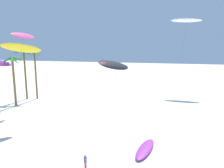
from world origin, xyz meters
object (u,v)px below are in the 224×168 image
object	(u,v)px
flying_kite_7	(115,65)
person_near_right	(85,162)
palm_tree_2	(35,59)
flying_kite_1	(186,20)
flying_kite_4	(22,48)
grounded_kite_0	(145,149)
palm_tree_1	(24,55)
flying_kite_5	(23,36)
palm_tree_3	(13,64)

from	to	relation	value
flying_kite_7	person_near_right	world-z (taller)	flying_kite_7
flying_kite_7	person_near_right	distance (m)	8.90
palm_tree_2	flying_kite_1	distance (m)	35.59
person_near_right	flying_kite_4	bearing A→B (deg)	146.82
palm_tree_2	flying_kite_7	distance (m)	29.96
flying_kite_4	grounded_kite_0	size ratio (longest dim) A/B	2.25
palm_tree_2	flying_kite_4	distance (m)	15.62
palm_tree_2	person_near_right	size ratio (longest dim) A/B	6.54
flying_kite_7	palm_tree_2	bearing A→B (deg)	139.13
palm_tree_1	flying_kite_5	distance (m)	10.14
palm_tree_3	flying_kite_4	distance (m)	11.63
palm_tree_1	flying_kite_4	size ratio (longest dim) A/B	0.95
flying_kite_4	flying_kite_5	xyz separation A→B (m)	(-3.76, 5.18, 1.97)
palm_tree_1	flying_kite_1	bearing A→B (deg)	28.28
palm_tree_3	person_near_right	distance (m)	27.16
palm_tree_1	flying_kite_4	distance (m)	15.99
palm_tree_1	grounded_kite_0	size ratio (longest dim) A/B	2.13
palm_tree_3	flying_kite_5	world-z (taller)	flying_kite_5
palm_tree_2	grounded_kite_0	size ratio (longest dim) A/B	2.00
flying_kite_5	person_near_right	xyz separation A→B (m)	(16.38, -13.43, -11.85)
palm_tree_3	grounded_kite_0	bearing A→B (deg)	-22.30
flying_kite_4	flying_kite_5	size ratio (longest dim) A/B	0.88
flying_kite_5	flying_kite_7	distance (m)	22.05
person_near_right	grounded_kite_0	bearing A→B (deg)	48.56
flying_kite_4	grounded_kite_0	distance (m)	20.43
flying_kite_5	flying_kite_7	world-z (taller)	flying_kite_5
flying_kite_5	grounded_kite_0	size ratio (longest dim) A/B	2.54
palm_tree_3	flying_kite_4	bearing A→B (deg)	-41.61
flying_kite_4	grounded_kite_0	bearing A→B (deg)	-10.02
person_near_right	flying_kite_7	bearing A→B (deg)	42.30
palm_tree_3	flying_kite_5	size ratio (longest dim) A/B	0.70
flying_kite_5	flying_kite_4	bearing A→B (deg)	-54.00
palm_tree_1	palm_tree_2	xyz separation A→B (m)	(2.00, 0.81, -0.85)
flying_kite_1	grounded_kite_0	distance (m)	37.35
palm_tree_1	flying_kite_1	distance (m)	37.49
person_near_right	flying_kite_5	bearing A→B (deg)	140.65
flying_kite_4	palm_tree_1	bearing A→B (deg)	128.52
flying_kite_5	palm_tree_1	bearing A→B (deg)	130.21
flying_kite_7	grounded_kite_0	xyz separation A→B (m)	(2.49, 3.29, -9.11)
palm_tree_2	palm_tree_1	bearing A→B (deg)	-157.83
palm_tree_3	flying_kite_7	distance (m)	26.99
flying_kite_5	palm_tree_3	bearing A→B (deg)	153.76
palm_tree_3	person_near_right	world-z (taller)	palm_tree_3
flying_kite_5	grounded_kite_0	distance (m)	25.79
palm_tree_3	person_near_right	size ratio (longest dim) A/B	5.81
palm_tree_1	flying_kite_1	size ratio (longest dim) A/B	0.62
flying_kite_1	person_near_right	xyz separation A→B (m)	(-9.73, -38.06, -16.33)
palm_tree_1	flying_kite_7	xyz separation A→B (m)	(24.65, -18.78, 0.05)
palm_tree_2	flying_kite_7	world-z (taller)	palm_tree_2
palm_tree_2	grounded_kite_0	xyz separation A→B (m)	(25.13, -16.31, -8.21)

